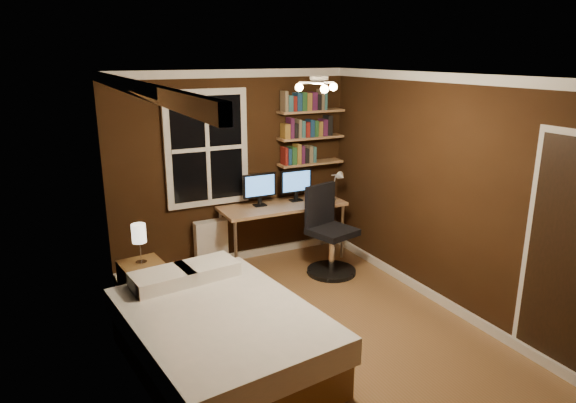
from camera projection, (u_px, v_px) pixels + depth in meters
name	position (u px, v px, depth m)	size (l,w,h in m)	color
floor	(310.00, 330.00, 5.17)	(4.20, 4.20, 0.00)	brown
wall_back	(233.00, 169.00, 6.63)	(3.20, 0.04, 2.50)	black
wall_left	(138.00, 238.00, 4.14)	(0.04, 4.20, 2.50)	black
wall_right	(442.00, 192.00, 5.51)	(0.04, 4.20, 2.50)	black
ceiling	(313.00, 75.00, 4.48)	(3.20, 4.20, 0.02)	white
window	(207.00, 149.00, 6.37)	(1.06, 0.06, 1.46)	white
door	(571.00, 262.00, 4.24)	(0.03, 0.82, 2.05)	black
ceiling_fixture	(319.00, 88.00, 4.42)	(0.44, 0.44, 0.18)	beige
bookshelf_lower	(311.00, 163.00, 6.99)	(0.92, 0.22, 0.03)	#A0784D
books_row_lower	(311.00, 154.00, 6.96)	(0.48, 0.16, 0.23)	maroon
bookshelf_middle	(311.00, 137.00, 6.89)	(0.92, 0.22, 0.03)	#A0784D
books_row_middle	(311.00, 128.00, 6.86)	(0.66, 0.16, 0.23)	navy
bookshelf_upper	(311.00, 111.00, 6.80)	(0.92, 0.22, 0.03)	#A0784D
books_row_upper	(311.00, 101.00, 6.76)	(0.60, 0.16, 0.23)	#29602D
bed	(220.00, 336.00, 4.51)	(1.69, 2.18, 0.68)	brown
nightstand	(143.00, 286.00, 5.53)	(0.43, 0.43, 0.54)	brown
bedside_lamp	(140.00, 244.00, 5.40)	(0.15, 0.15, 0.43)	white
radiator	(211.00, 244.00, 6.63)	(0.42, 0.15, 0.63)	silver
desk	(283.00, 209.00, 6.73)	(1.65, 0.62, 0.78)	#A0784D
monitor_left	(260.00, 190.00, 6.60)	(0.45, 0.12, 0.43)	black
monitor_right	(296.00, 185.00, 6.83)	(0.45, 0.12, 0.43)	black
desk_lamp	(336.00, 185.00, 6.81)	(0.14, 0.32, 0.44)	silver
office_chair	(329.00, 239.00, 6.44)	(0.62, 0.62, 1.12)	black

